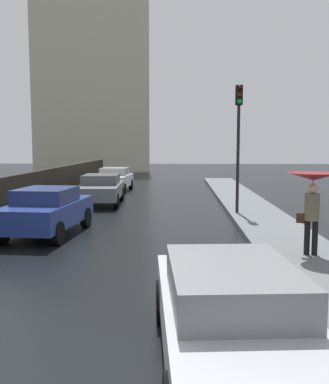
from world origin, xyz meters
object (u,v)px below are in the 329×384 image
at_px(car_grey_behind_camera, 101,188).
at_px(traffic_light, 239,126).
at_px(car_blue_far_ahead, 47,210).
at_px(car_silver_mid_road, 230,311).
at_px(pedestrian_with_umbrella_far, 313,189).
at_px(car_white_near_kerb, 114,179).

bearing_deg(car_grey_behind_camera, traffic_light, 148.03).
bearing_deg(car_blue_far_ahead, car_silver_mid_road, 125.23).
bearing_deg(car_silver_mid_road, car_grey_behind_camera, 101.58).
height_order(car_grey_behind_camera, pedestrian_with_umbrella_far, pedestrian_with_umbrella_far).
xyz_separation_m(car_white_near_kerb, car_grey_behind_camera, (0.25, -5.80, 0.01)).
height_order(car_white_near_kerb, car_blue_far_ahead, car_blue_far_ahead).
height_order(car_silver_mid_road, traffic_light, traffic_light).
height_order(car_white_near_kerb, car_silver_mid_road, car_white_near_kerb).
bearing_deg(pedestrian_with_umbrella_far, car_silver_mid_road, -102.75).
relative_size(car_white_near_kerb, traffic_light, 0.83).
bearing_deg(traffic_light, car_silver_mid_road, -97.86).
height_order(car_blue_far_ahead, traffic_light, traffic_light).
distance_m(car_blue_far_ahead, traffic_light, 7.91).
distance_m(car_grey_behind_camera, pedestrian_with_umbrella_far, 12.13).
relative_size(car_blue_far_ahead, car_grey_behind_camera, 0.93).
xyz_separation_m(car_grey_behind_camera, pedestrian_with_umbrella_far, (6.90, -9.92, 1.00)).
relative_size(car_blue_far_ahead, traffic_light, 0.86).
relative_size(car_white_near_kerb, car_grey_behind_camera, 0.90).
distance_m(car_white_near_kerb, car_grey_behind_camera, 5.80).
bearing_deg(car_silver_mid_road, car_white_near_kerb, 97.92).
bearing_deg(traffic_light, car_blue_far_ahead, -149.27).
bearing_deg(pedestrian_with_umbrella_far, car_white_near_kerb, 127.79).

